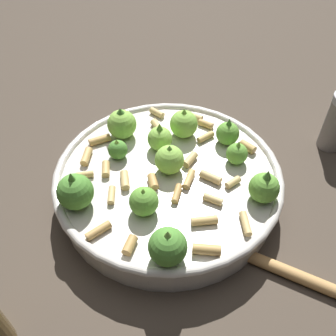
# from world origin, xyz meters

# --- Properties ---
(ground_plane) EXTENTS (2.40, 2.40, 0.00)m
(ground_plane) POSITION_xyz_m (0.00, 0.00, 0.00)
(ground_plane) COLOR #42382D
(cooking_pan) EXTENTS (0.32, 0.32, 0.10)m
(cooking_pan) POSITION_xyz_m (-0.00, -0.00, 0.03)
(cooking_pan) COLOR beige
(cooking_pan) RESTS_ON ground
(wooden_spoon) EXTENTS (0.24, 0.05, 0.02)m
(wooden_spoon) POSITION_xyz_m (0.20, -0.07, 0.01)
(wooden_spoon) COLOR #B2844C
(wooden_spoon) RESTS_ON ground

